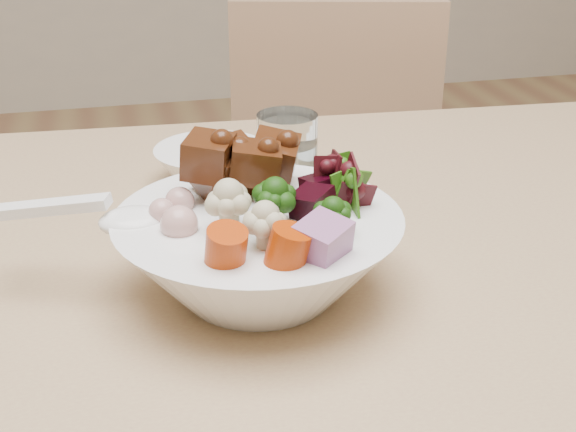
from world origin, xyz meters
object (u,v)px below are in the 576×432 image
Objects in this scene: chair_far at (336,217)px; food_bowl at (260,248)px; side_bowl at (212,166)px; dining_table at (512,308)px; water_glass at (287,168)px.

chair_far is 3.37× the size of food_bowl.
side_bowl is at bearing -110.20° from chair_far.
chair_far reaches higher than side_bowl.
chair_far is 0.56m from side_bowl.
food_bowl is 1.89× the size of side_bowl.
dining_table is 12.16× the size of side_bowl.
food_bowl reaches higher than chair_far.
dining_table is at bearing 5.71° from food_bowl.
food_bowl is at bearing -111.46° from water_glass.
chair_far reaches higher than dining_table.
side_bowl is (-0.28, -0.40, 0.28)m from chair_far.
chair_far is (0.00, 0.63, -0.18)m from dining_table.
side_bowl is (-0.00, 0.25, -0.02)m from food_bowl.
dining_table is at bearing -32.27° from water_glass.
dining_table is at bearing -75.64° from chair_far.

